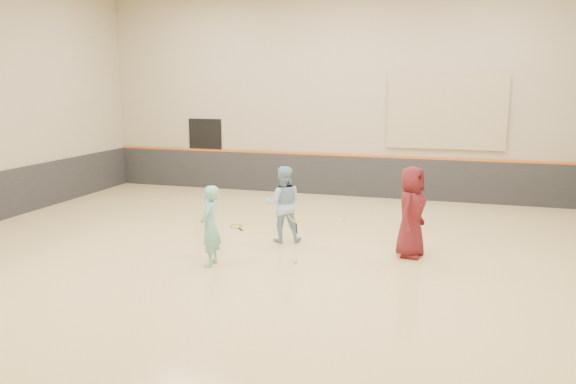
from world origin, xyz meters
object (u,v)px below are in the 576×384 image
(young_man, at_px, (411,212))
(girl, at_px, (210,226))
(spare_racket, at_px, (236,226))
(instructor, at_px, (283,204))

(young_man, bearing_deg, girl, 128.18)
(young_man, bearing_deg, spare_racket, 87.42)
(young_man, distance_m, spare_racket, 4.33)
(instructor, bearing_deg, young_man, 155.82)
(girl, xyz_separation_m, instructor, (0.80, 1.94, 0.06))
(girl, distance_m, young_man, 3.84)
(instructor, relative_size, spare_racket, 2.29)
(girl, relative_size, young_man, 0.85)
(girl, relative_size, instructor, 0.93)
(instructor, height_order, spare_racket, instructor)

